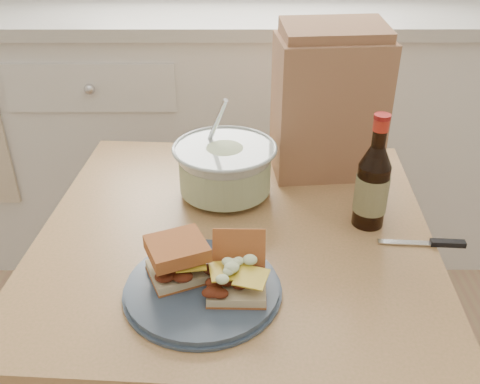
{
  "coord_description": "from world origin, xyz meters",
  "views": [
    {
      "loc": [
        -0.02,
        -0.25,
        1.34
      ],
      "look_at": [
        -0.02,
        0.71,
        0.77
      ],
      "focal_mm": 40.0,
      "sensor_mm": 36.0,
      "label": 1
    }
  ],
  "objects_px": {
    "paper_bag": "(328,107)",
    "plate": "(203,288)",
    "beer_bottle": "(372,185)",
    "dining_table": "(236,265)",
    "coleslaw_bowl": "(225,171)"
  },
  "relations": [
    {
      "from": "dining_table",
      "to": "plate",
      "type": "height_order",
      "value": "plate"
    },
    {
      "from": "paper_bag",
      "to": "plate",
      "type": "bearing_deg",
      "value": -125.87
    },
    {
      "from": "beer_bottle",
      "to": "paper_bag",
      "type": "relative_size",
      "value": 0.75
    },
    {
      "from": "dining_table",
      "to": "coleslaw_bowl",
      "type": "xyz_separation_m",
      "value": [
        -0.02,
        0.14,
        0.16
      ]
    },
    {
      "from": "beer_bottle",
      "to": "plate",
      "type": "bearing_deg",
      "value": -168.47
    },
    {
      "from": "dining_table",
      "to": "coleslaw_bowl",
      "type": "bearing_deg",
      "value": 103.47
    },
    {
      "from": "dining_table",
      "to": "plate",
      "type": "distance_m",
      "value": 0.24
    },
    {
      "from": "dining_table",
      "to": "paper_bag",
      "type": "height_order",
      "value": "paper_bag"
    },
    {
      "from": "coleslaw_bowl",
      "to": "dining_table",
      "type": "bearing_deg",
      "value": -80.1
    },
    {
      "from": "dining_table",
      "to": "beer_bottle",
      "type": "height_order",
      "value": "beer_bottle"
    },
    {
      "from": "plate",
      "to": "paper_bag",
      "type": "bearing_deg",
      "value": 59.33
    },
    {
      "from": "dining_table",
      "to": "beer_bottle",
      "type": "relative_size",
      "value": 3.47
    },
    {
      "from": "beer_bottle",
      "to": "dining_table",
      "type": "bearing_deg",
      "value": 162.12
    },
    {
      "from": "dining_table",
      "to": "beer_bottle",
      "type": "xyz_separation_m",
      "value": [
        0.29,
        0.02,
        0.2
      ]
    },
    {
      "from": "plate",
      "to": "coleslaw_bowl",
      "type": "height_order",
      "value": "coleslaw_bowl"
    }
  ]
}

